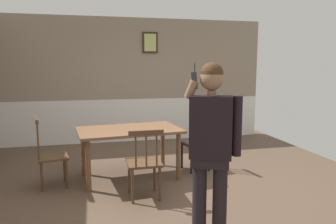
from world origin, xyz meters
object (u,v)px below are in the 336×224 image
object	(u,v)px
chair_at_table_head	(50,155)
dining_table	(129,135)
chair_near_window	(198,142)
chair_by_doorway	(144,163)
person_figure	(211,140)

from	to	relation	value
chair_at_table_head	dining_table	bearing A→B (deg)	87.49
chair_near_window	chair_by_doorway	distance (m)	1.44
dining_table	chair_by_doorway	world-z (taller)	chair_by_doorway
dining_table	chair_near_window	size ratio (longest dim) A/B	1.68
chair_by_doorway	chair_at_table_head	size ratio (longest dim) A/B	0.93
chair_near_window	dining_table	bearing A→B (deg)	85.40
chair_by_doorway	person_figure	world-z (taller)	person_figure
chair_by_doorway	chair_at_table_head	xyz separation A→B (m)	(-1.24, 0.71, -0.01)
dining_table	chair_at_table_head	world-z (taller)	chair_at_table_head
dining_table	person_figure	bearing A→B (deg)	-74.19
chair_at_table_head	person_figure	xyz separation A→B (m)	(1.71, -1.85, 0.55)
chair_near_window	person_figure	xyz separation A→B (m)	(-0.58, -2.13, 0.55)
chair_near_window	chair_by_doorway	xyz separation A→B (m)	(-1.05, -0.98, 0.01)
chair_by_doorway	dining_table	bearing A→B (deg)	96.20
person_figure	chair_by_doorway	bearing A→B (deg)	-44.37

